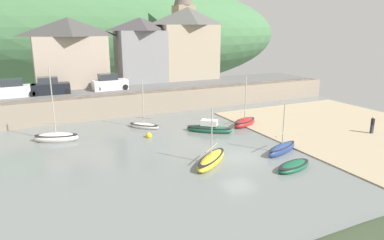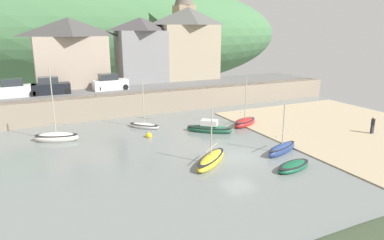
{
  "view_description": "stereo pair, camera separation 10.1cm",
  "coord_description": "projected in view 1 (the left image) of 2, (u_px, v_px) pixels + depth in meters",
  "views": [
    {
      "loc": [
        -14.24,
        -21.2,
        9.67
      ],
      "look_at": [
        -1.05,
        6.38,
        1.53
      ],
      "focal_mm": 32.46,
      "sensor_mm": 36.0,
      "label": 1
    },
    {
      "loc": [
        -14.15,
        -21.24,
        9.67
      ],
      "look_at": [
        -1.05,
        6.38,
        1.53
      ],
      "focal_mm": 32.46,
      "sensor_mm": 36.0,
      "label": 2
    }
  ],
  "objects": [
    {
      "name": "mooring_buoy",
      "position": [
        149.0,
        135.0,
        31.62
      ],
      "size": [
        0.57,
        0.57,
        0.57
      ],
      "color": "yellow",
      "rests_on": "ground"
    },
    {
      "name": "sailboat_tall_mast",
      "position": [
        294.0,
        166.0,
        24.52
      ],
      "size": [
        3.47,
        2.05,
        0.64
      ],
      "rotation": [
        0.0,
        0.0,
        0.26
      ],
      "color": "#165A3A",
      "rests_on": "ground"
    },
    {
      "name": "sailboat_blue_trim",
      "position": [
        144.0,
        125.0,
        34.62
      ],
      "size": [
        3.01,
        3.13,
        4.98
      ],
      "rotation": [
        0.0,
        0.0,
        -0.82
      ],
      "color": "silver",
      "rests_on": "ground"
    },
    {
      "name": "parked_car_near_slipway",
      "position": [
        14.0,
        89.0,
        37.63
      ],
      "size": [
        4.2,
        1.95,
        1.95
      ],
      "rotation": [
        0.0,
        0.0,
        0.06
      ],
      "color": "silver",
      "rests_on": "ground"
    },
    {
      "name": "person_on_slipway",
      "position": [
        373.0,
        124.0,
        32.34
      ],
      "size": [
        0.34,
        0.34,
        1.62
      ],
      "color": "#282833",
      "rests_on": "ground"
    },
    {
      "name": "waterfront_building_left",
      "position": [
        70.0,
        52.0,
        43.4
      ],
      "size": [
        8.94,
        5.51,
        8.53
      ],
      "color": "tan",
      "rests_on": "ground"
    },
    {
      "name": "waterfront_building_right",
      "position": [
        188.0,
        43.0,
        49.98
      ],
      "size": [
        8.58,
        4.7,
        10.13
      ],
      "color": "tan",
      "rests_on": "ground"
    },
    {
      "name": "sailboat_far_left",
      "position": [
        211.0,
        160.0,
        25.45
      ],
      "size": [
        4.2,
        3.81,
        4.34
      ],
      "rotation": [
        0.0,
        0.0,
        0.7
      ],
      "color": "gold",
      "rests_on": "ground"
    },
    {
      "name": "hillside_backdrop",
      "position": [
        107.0,
        35.0,
        73.86
      ],
      "size": [
        80.0,
        44.0,
        23.25
      ],
      "color": "#447246",
      "rests_on": "ground"
    },
    {
      "name": "church_with_spire",
      "position": [
        184.0,
        23.0,
        53.23
      ],
      "size": [
        3.0,
        3.0,
        15.38
      ],
      "color": "tan",
      "rests_on": "ground"
    },
    {
      "name": "quay_seawall",
      "position": [
        160.0,
        99.0,
        41.82
      ],
      "size": [
        48.0,
        9.4,
        2.4
      ],
      "color": "gray",
      "rests_on": "ground"
    },
    {
      "name": "parked_car_end_of_row",
      "position": [
        110.0,
        83.0,
        41.94
      ],
      "size": [
        4.16,
        1.86,
        1.95
      ],
      "rotation": [
        0.0,
        0.0,
        0.04
      ],
      "color": "silver",
      "rests_on": "ground"
    },
    {
      "name": "ground",
      "position": [
        357.0,
        206.0,
        19.12
      ],
      "size": [
        48.0,
        41.0,
        0.61
      ],
      "color": "slate"
    },
    {
      "name": "sailboat_nearest_shore",
      "position": [
        56.0,
        137.0,
        30.58
      ],
      "size": [
        4.05,
        2.61,
        6.68
      ],
      "rotation": [
        0.0,
        0.0,
        -0.36
      ],
      "color": "silver",
      "rests_on": "ground"
    },
    {
      "name": "rowboat_small_beached",
      "position": [
        245.0,
        122.0,
        35.41
      ],
      "size": [
        3.67,
        2.77,
        5.28
      ],
      "rotation": [
        0.0,
        0.0,
        0.47
      ],
      "color": "#A22222",
      "rests_on": "ground"
    },
    {
      "name": "dinghy_open_wooden",
      "position": [
        209.0,
        128.0,
        33.24
      ],
      "size": [
        4.24,
        3.8,
        1.37
      ],
      "rotation": [
        0.0,
        0.0,
        -0.69
      ],
      "color": "#1E583B",
      "rests_on": "ground"
    },
    {
      "name": "waterfront_building_centre",
      "position": [
        141.0,
        50.0,
        47.21
      ],
      "size": [
        6.66,
        4.91,
        8.62
      ],
      "color": "gray",
      "rests_on": "ground"
    },
    {
      "name": "parked_car_by_wall",
      "position": [
        50.0,
        87.0,
        39.13
      ],
      "size": [
        4.15,
        1.82,
        1.95
      ],
      "rotation": [
        0.0,
        0.0,
        -0.03
      ],
      "color": "black",
      "rests_on": "ground"
    },
    {
      "name": "fishing_boat_green",
      "position": [
        282.0,
        149.0,
        27.69
      ],
      "size": [
        3.91,
        2.24,
        4.2
      ],
      "rotation": [
        0.0,
        0.0,
        0.37
      ],
      "color": "navy",
      "rests_on": "ground"
    }
  ]
}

